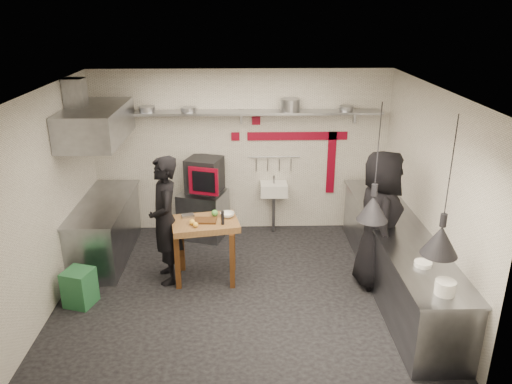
{
  "coord_description": "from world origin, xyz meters",
  "views": [
    {
      "loc": [
        0.02,
        -6.12,
        3.79
      ],
      "look_at": [
        0.2,
        0.3,
        1.35
      ],
      "focal_mm": 35.0,
      "sensor_mm": 36.0,
      "label": 1
    }
  ],
  "objects_px": {
    "oven_stand": "(203,214)",
    "chef_left": "(165,220)",
    "combi_oven": "(205,175)",
    "chef_right": "(379,220)",
    "green_bin": "(80,287)",
    "prep_table": "(206,250)"
  },
  "relations": [
    {
      "from": "prep_table",
      "to": "chef_left",
      "type": "bearing_deg",
      "value": 169.13
    },
    {
      "from": "green_bin",
      "to": "chef_left",
      "type": "relative_size",
      "value": 0.27
    },
    {
      "from": "chef_left",
      "to": "chef_right",
      "type": "xyz_separation_m",
      "value": [
        2.97,
        -0.19,
        0.06
      ]
    },
    {
      "from": "green_bin",
      "to": "chef_left",
      "type": "height_order",
      "value": "chef_left"
    },
    {
      "from": "oven_stand",
      "to": "combi_oven",
      "type": "bearing_deg",
      "value": 74.36
    },
    {
      "from": "oven_stand",
      "to": "green_bin",
      "type": "distance_m",
      "value": 2.57
    },
    {
      "from": "green_bin",
      "to": "prep_table",
      "type": "bearing_deg",
      "value": 20.65
    },
    {
      "from": "combi_oven",
      "to": "chef_left",
      "type": "distance_m",
      "value": 1.59
    },
    {
      "from": "chef_right",
      "to": "green_bin",
      "type": "bearing_deg",
      "value": 102.8
    },
    {
      "from": "oven_stand",
      "to": "chef_right",
      "type": "distance_m",
      "value": 3.1
    },
    {
      "from": "combi_oven",
      "to": "chef_right",
      "type": "xyz_separation_m",
      "value": [
        2.52,
        -1.71,
        -0.1
      ]
    },
    {
      "from": "combi_oven",
      "to": "green_bin",
      "type": "xyz_separation_m",
      "value": [
        -1.54,
        -2.14,
        -0.84
      ]
    },
    {
      "from": "chef_left",
      "to": "chef_right",
      "type": "bearing_deg",
      "value": 71.5
    },
    {
      "from": "chef_left",
      "to": "chef_right",
      "type": "distance_m",
      "value": 2.98
    },
    {
      "from": "oven_stand",
      "to": "chef_left",
      "type": "xyz_separation_m",
      "value": [
        -0.41,
        -1.46,
        0.53
      ]
    },
    {
      "from": "combi_oven",
      "to": "chef_right",
      "type": "distance_m",
      "value": 3.05
    },
    {
      "from": "green_bin",
      "to": "prep_table",
      "type": "relative_size",
      "value": 0.54
    },
    {
      "from": "combi_oven",
      "to": "chef_right",
      "type": "height_order",
      "value": "chef_right"
    },
    {
      "from": "prep_table",
      "to": "chef_right",
      "type": "height_order",
      "value": "chef_right"
    },
    {
      "from": "prep_table",
      "to": "combi_oven",
      "type": "bearing_deg",
      "value": 83.21
    },
    {
      "from": "oven_stand",
      "to": "green_bin",
      "type": "height_order",
      "value": "oven_stand"
    },
    {
      "from": "prep_table",
      "to": "chef_left",
      "type": "xyz_separation_m",
      "value": [
        -0.56,
        0.0,
        0.47
      ]
    }
  ]
}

